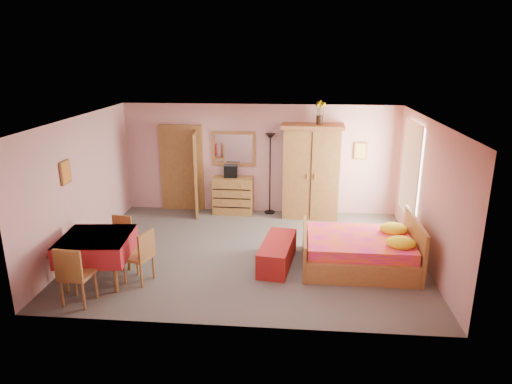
# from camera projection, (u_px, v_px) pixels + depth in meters

# --- Properties ---
(floor) EXTENTS (6.50, 6.50, 0.00)m
(floor) POSITION_uv_depth(u_px,v_px,m) (250.00, 253.00, 8.88)
(floor) COLOR #67605A
(floor) RESTS_ON ground
(ceiling) EXTENTS (6.50, 6.50, 0.00)m
(ceiling) POSITION_uv_depth(u_px,v_px,m) (249.00, 119.00, 8.12)
(ceiling) COLOR brown
(ceiling) RESTS_ON wall_back
(wall_back) EXTENTS (6.50, 0.10, 2.60)m
(wall_back) POSITION_uv_depth(u_px,v_px,m) (260.00, 159.00, 10.88)
(wall_back) COLOR #CB9493
(wall_back) RESTS_ON floor
(wall_front) EXTENTS (6.50, 0.10, 2.60)m
(wall_front) POSITION_uv_depth(u_px,v_px,m) (230.00, 242.00, 6.12)
(wall_front) COLOR #CB9493
(wall_front) RESTS_ON floor
(wall_left) EXTENTS (0.10, 5.00, 2.60)m
(wall_left) POSITION_uv_depth(u_px,v_px,m) (82.00, 185.00, 8.77)
(wall_left) COLOR #CB9493
(wall_left) RESTS_ON floor
(wall_right) EXTENTS (0.10, 5.00, 2.60)m
(wall_right) POSITION_uv_depth(u_px,v_px,m) (428.00, 193.00, 8.23)
(wall_right) COLOR #CB9493
(wall_right) RESTS_ON floor
(doorway) EXTENTS (1.06, 0.12, 2.15)m
(doorway) POSITION_uv_depth(u_px,v_px,m) (182.00, 169.00, 11.09)
(doorway) COLOR #9E6B35
(doorway) RESTS_ON floor
(window) EXTENTS (0.08, 1.40, 1.95)m
(window) POSITION_uv_depth(u_px,v_px,m) (411.00, 169.00, 9.33)
(window) COLOR white
(window) RESTS_ON wall_right
(picture_left) EXTENTS (0.04, 0.32, 0.42)m
(picture_left) POSITION_uv_depth(u_px,v_px,m) (65.00, 172.00, 8.08)
(picture_left) COLOR orange
(picture_left) RESTS_ON wall_left
(picture_back) EXTENTS (0.30, 0.04, 0.40)m
(picture_back) POSITION_uv_depth(u_px,v_px,m) (361.00, 151.00, 10.59)
(picture_back) COLOR #D8BF59
(picture_back) RESTS_ON wall_back
(chest_of_drawers) EXTENTS (0.95, 0.49, 0.89)m
(chest_of_drawers) POSITION_uv_depth(u_px,v_px,m) (233.00, 195.00, 10.97)
(chest_of_drawers) COLOR #A07236
(chest_of_drawers) RESTS_ON floor
(wall_mirror) EXTENTS (1.04, 0.06, 0.82)m
(wall_mirror) POSITION_uv_depth(u_px,v_px,m) (234.00, 148.00, 10.85)
(wall_mirror) COLOR silver
(wall_mirror) RESTS_ON wall_back
(stereo) EXTENTS (0.33, 0.26, 0.29)m
(stereo) POSITION_uv_depth(u_px,v_px,m) (231.00, 171.00, 10.84)
(stereo) COLOR black
(stereo) RESTS_ON chest_of_drawers
(floor_lamp) EXTENTS (0.27, 0.27, 1.94)m
(floor_lamp) POSITION_uv_depth(u_px,v_px,m) (270.00, 174.00, 10.83)
(floor_lamp) COLOR black
(floor_lamp) RESTS_ON floor
(wardrobe) EXTENTS (1.43, 0.78, 2.19)m
(wardrobe) POSITION_uv_depth(u_px,v_px,m) (311.00, 172.00, 10.56)
(wardrobe) COLOR olive
(wardrobe) RESTS_ON floor
(sunflower_vase) EXTENTS (0.23, 0.23, 0.53)m
(sunflower_vase) POSITION_uv_depth(u_px,v_px,m) (320.00, 112.00, 10.16)
(sunflower_vase) COLOR yellow
(sunflower_vase) RESTS_ON wardrobe
(bed) EXTENTS (2.05, 1.62, 0.94)m
(bed) POSITION_uv_depth(u_px,v_px,m) (359.00, 242.00, 8.19)
(bed) COLOR #E41690
(bed) RESTS_ON floor
(bench) EXTENTS (0.69, 1.43, 0.46)m
(bench) POSITION_uv_depth(u_px,v_px,m) (277.00, 253.00, 8.33)
(bench) COLOR maroon
(bench) RESTS_ON floor
(dining_table) EXTENTS (1.21, 1.21, 0.82)m
(dining_table) POSITION_uv_depth(u_px,v_px,m) (98.00, 258.00, 7.69)
(dining_table) COLOR maroon
(dining_table) RESTS_ON floor
(chair_south) EXTENTS (0.48, 0.48, 0.97)m
(chair_south) POSITION_uv_depth(u_px,v_px,m) (77.00, 274.00, 6.98)
(chair_south) COLOR #9B6134
(chair_south) RESTS_ON floor
(chair_north) EXTENTS (0.42, 0.42, 0.84)m
(chair_north) POSITION_uv_depth(u_px,v_px,m) (119.00, 240.00, 8.42)
(chair_north) COLOR #935B32
(chair_north) RESTS_ON floor
(chair_west) EXTENTS (0.44, 0.44, 0.94)m
(chair_west) POSITION_uv_depth(u_px,v_px,m) (59.00, 252.00, 7.80)
(chair_west) COLOR brown
(chair_west) RESTS_ON floor
(chair_east) EXTENTS (0.53, 0.53, 0.92)m
(chair_east) POSITION_uv_depth(u_px,v_px,m) (138.00, 256.00, 7.66)
(chair_east) COLOR #AD763A
(chair_east) RESTS_ON floor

